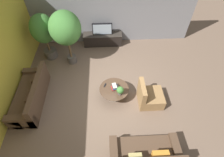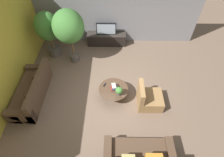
{
  "view_description": "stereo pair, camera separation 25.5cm",
  "coord_description": "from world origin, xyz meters",
  "px_view_note": "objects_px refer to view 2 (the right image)",
  "views": [
    {
      "loc": [
        -0.15,
        -3.69,
        4.97
      ],
      "look_at": [
        0.05,
        0.27,
        0.55
      ],
      "focal_mm": 28.0,
      "sensor_mm": 36.0,
      "label": 1
    },
    {
      "loc": [
        0.11,
        -3.7,
        4.97
      ],
      "look_at": [
        0.05,
        0.27,
        0.55
      ],
      "focal_mm": 28.0,
      "sensor_mm": 36.0,
      "label": 2
    }
  ],
  "objects_px": {
    "couch_by_wall": "(32,91)",
    "armchair_wicker": "(148,99)",
    "potted_palm_corner": "(69,28)",
    "coffee_table": "(113,91)",
    "television": "(106,29)",
    "media_console": "(107,39)",
    "potted_palm_tall": "(48,29)",
    "potted_plant_tabletop": "(119,91)"
  },
  "relations": [
    {
      "from": "potted_palm_tall",
      "to": "potted_palm_corner",
      "type": "bearing_deg",
      "value": -22.24
    },
    {
      "from": "media_console",
      "to": "armchair_wicker",
      "type": "height_order",
      "value": "armchair_wicker"
    },
    {
      "from": "media_console",
      "to": "couch_by_wall",
      "type": "distance_m",
      "value": 3.89
    },
    {
      "from": "couch_by_wall",
      "to": "potted_palm_corner",
      "type": "relative_size",
      "value": 0.95
    },
    {
      "from": "armchair_wicker",
      "to": "potted_palm_tall",
      "type": "distance_m",
      "value": 4.59
    },
    {
      "from": "potted_plant_tabletop",
      "to": "couch_by_wall",
      "type": "bearing_deg",
      "value": 176.4
    },
    {
      "from": "media_console",
      "to": "television",
      "type": "distance_m",
      "value": 0.51
    },
    {
      "from": "couch_by_wall",
      "to": "potted_palm_corner",
      "type": "height_order",
      "value": "potted_palm_corner"
    },
    {
      "from": "television",
      "to": "couch_by_wall",
      "type": "distance_m",
      "value": 3.93
    },
    {
      "from": "television",
      "to": "armchair_wicker",
      "type": "bearing_deg",
      "value": -65.72
    },
    {
      "from": "media_console",
      "to": "coffee_table",
      "type": "distance_m",
      "value": 3.03
    },
    {
      "from": "couch_by_wall",
      "to": "coffee_table",
      "type": "bearing_deg",
      "value": 90.86
    },
    {
      "from": "television",
      "to": "potted_plant_tabletop",
      "type": "height_order",
      "value": "television"
    },
    {
      "from": "armchair_wicker",
      "to": "potted_palm_corner",
      "type": "distance_m",
      "value": 3.73
    },
    {
      "from": "couch_by_wall",
      "to": "potted_palm_corner",
      "type": "bearing_deg",
      "value": 149.17
    },
    {
      "from": "television",
      "to": "potted_palm_tall",
      "type": "height_order",
      "value": "potted_palm_tall"
    },
    {
      "from": "television",
      "to": "armchair_wicker",
      "type": "height_order",
      "value": "television"
    },
    {
      "from": "coffee_table",
      "to": "armchair_wicker",
      "type": "xyz_separation_m",
      "value": [
        1.15,
        -0.29,
        -0.01
      ]
    },
    {
      "from": "couch_by_wall",
      "to": "armchair_wicker",
      "type": "height_order",
      "value": "armchair_wicker"
    },
    {
      "from": "potted_plant_tabletop",
      "to": "media_console",
      "type": "bearing_deg",
      "value": 99.11
    },
    {
      "from": "potted_palm_corner",
      "to": "potted_palm_tall",
      "type": "bearing_deg",
      "value": 157.76
    },
    {
      "from": "television",
      "to": "potted_palm_tall",
      "type": "bearing_deg",
      "value": -160.79
    },
    {
      "from": "potted_palm_corner",
      "to": "couch_by_wall",
      "type": "bearing_deg",
      "value": -120.83
    },
    {
      "from": "couch_by_wall",
      "to": "potted_plant_tabletop",
      "type": "height_order",
      "value": "couch_by_wall"
    },
    {
      "from": "media_console",
      "to": "potted_plant_tabletop",
      "type": "relative_size",
      "value": 5.35
    },
    {
      "from": "couch_by_wall",
      "to": "armchair_wicker",
      "type": "relative_size",
      "value": 2.46
    },
    {
      "from": "couch_by_wall",
      "to": "potted_palm_corner",
      "type": "distance_m",
      "value": 2.55
    },
    {
      "from": "media_console",
      "to": "couch_by_wall",
      "type": "xyz_separation_m",
      "value": [
        -2.42,
        -3.05,
        0.01
      ]
    },
    {
      "from": "armchair_wicker",
      "to": "potted_palm_corner",
      "type": "bearing_deg",
      "value": 52.3
    },
    {
      "from": "media_console",
      "to": "potted_palm_corner",
      "type": "height_order",
      "value": "potted_palm_corner"
    },
    {
      "from": "television",
      "to": "couch_by_wall",
      "type": "xyz_separation_m",
      "value": [
        -2.42,
        -3.05,
        -0.51
      ]
    },
    {
      "from": "coffee_table",
      "to": "couch_by_wall",
      "type": "bearing_deg",
      "value": -179.14
    },
    {
      "from": "media_console",
      "to": "potted_palm_tall",
      "type": "xyz_separation_m",
      "value": [
        -2.21,
        -0.77,
        0.98
      ]
    },
    {
      "from": "coffee_table",
      "to": "potted_palm_tall",
      "type": "height_order",
      "value": "potted_palm_tall"
    },
    {
      "from": "media_console",
      "to": "couch_by_wall",
      "type": "height_order",
      "value": "couch_by_wall"
    },
    {
      "from": "potted_palm_corner",
      "to": "potted_plant_tabletop",
      "type": "bearing_deg",
      "value": -49.06
    },
    {
      "from": "coffee_table",
      "to": "potted_palm_corner",
      "type": "bearing_deg",
      "value": 131.26
    },
    {
      "from": "potted_palm_tall",
      "to": "potted_plant_tabletop",
      "type": "xyz_separation_m",
      "value": [
        2.73,
        -2.46,
        -0.66
      ]
    },
    {
      "from": "armchair_wicker",
      "to": "potted_palm_tall",
      "type": "xyz_separation_m",
      "value": [
        -3.7,
        2.52,
        0.98
      ]
    },
    {
      "from": "television",
      "to": "potted_plant_tabletop",
      "type": "xyz_separation_m",
      "value": [
        0.52,
        -3.23,
        -0.2
      ]
    },
    {
      "from": "coffee_table",
      "to": "couch_by_wall",
      "type": "height_order",
      "value": "couch_by_wall"
    },
    {
      "from": "potted_plant_tabletop",
      "to": "coffee_table",
      "type": "bearing_deg",
      "value": 128.17
    }
  ]
}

